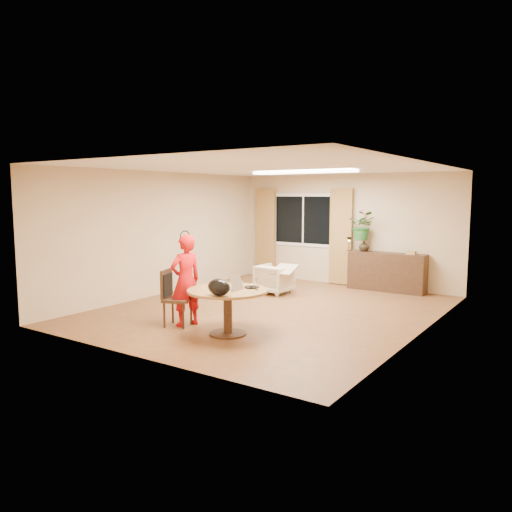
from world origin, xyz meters
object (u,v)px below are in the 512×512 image
(dining_chair, at_px, (178,298))
(child, at_px, (186,280))
(dining_table, at_px, (228,299))
(sideboard, at_px, (387,272))
(armchair, at_px, (274,279))

(dining_chair, height_order, child, child)
(dining_table, distance_m, sideboard, 4.82)
(dining_table, height_order, sideboard, sideboard)
(dining_chair, height_order, sideboard, dining_chair)
(sideboard, bearing_deg, dining_chair, -110.29)
(dining_table, bearing_deg, child, 176.52)
(dining_chair, xyz_separation_m, armchair, (-0.14, 3.17, -0.15))
(child, bearing_deg, dining_table, 103.53)
(child, height_order, armchair, child)
(dining_table, distance_m, dining_chair, 0.98)
(dining_chair, distance_m, armchair, 3.18)
(dining_chair, relative_size, armchair, 1.34)
(dining_table, bearing_deg, dining_chair, -176.82)
(child, relative_size, sideboard, 0.88)
(armchair, relative_size, sideboard, 0.40)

